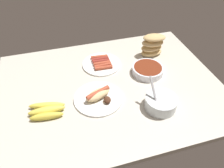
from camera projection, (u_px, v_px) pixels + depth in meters
The scene contains 7 objects.
ground_plane at pixel (110, 88), 118.16cm from camera, with size 120.00×90.00×3.00cm, color beige.
bowl_chili at pixel (148, 70), 123.61cm from camera, with size 17.82×17.82×4.28cm.
plate_sausages at pixel (102, 63), 130.40cm from camera, with size 23.24×23.24×3.05cm.
bowl_coleslaw at pixel (161, 102), 103.37cm from camera, with size 15.54×15.54×15.74cm.
plate_hotdog_assembled at pixel (98, 97), 108.52cm from camera, with size 24.95×24.95×5.61cm.
bread_stack at pixel (152, 45), 134.06cm from camera, with size 15.42×10.37×14.40cm.
banana_bunch at pixel (47, 110), 101.64cm from camera, with size 17.83×12.47×3.79cm.
Camera 1 is at (22.92, 82.85, 79.60)cm, focal length 34.42 mm.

